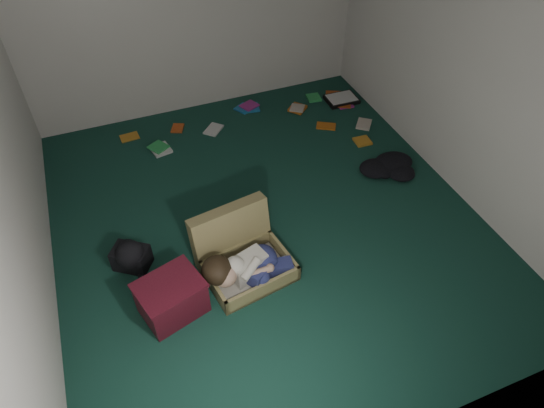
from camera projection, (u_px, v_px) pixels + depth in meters
floor at (266, 220)px, 4.79m from camera, size 4.50×4.50×0.00m
wall_back at (192, 4)px, 5.39m from camera, size 4.50×0.00×4.50m
wall_front at (430, 340)px, 2.39m from camera, size 4.50×0.00×4.50m
wall_right at (469, 62)px, 4.42m from camera, size 0.00×4.50×4.50m
suitcase at (241, 254)px, 4.27m from camera, size 0.83×0.82×0.54m
person at (246, 267)px, 4.11m from camera, size 0.81×0.39×0.33m
maroon_bin at (171, 298)px, 3.92m from camera, size 0.60×0.53×0.35m
backpack at (131, 257)px, 4.30m from camera, size 0.49×0.47×0.23m
clothing_pile at (392, 169)px, 5.24m from camera, size 0.51×0.45×0.14m
paper_tray at (341, 99)px, 6.33m from camera, size 0.41×0.31×0.06m
book_scatter at (272, 119)px, 6.03m from camera, size 2.95×1.44×0.02m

